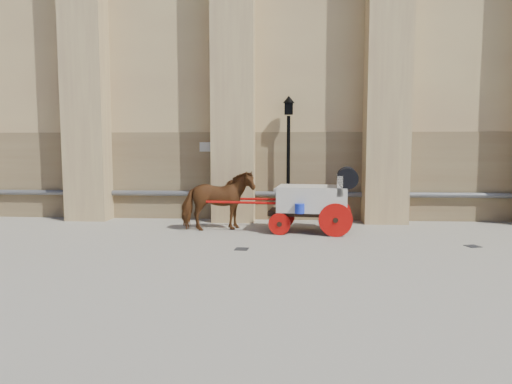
{
  "coord_description": "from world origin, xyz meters",
  "views": [
    {
      "loc": [
        0.77,
        -11.58,
        2.47
      ],
      "look_at": [
        -0.13,
        1.81,
        1.17
      ],
      "focal_mm": 32.0,
      "sensor_mm": 36.0,
      "label": 1
    }
  ],
  "objects": [
    {
      "name": "street_lamp",
      "position": [
        0.83,
        3.57,
        2.23
      ],
      "size": [
        0.39,
        0.39,
        4.16
      ],
      "color": "black",
      "rests_on": "ground"
    },
    {
      "name": "carriage",
      "position": [
        1.68,
        1.74,
        1.03
      ],
      "size": [
        4.46,
        1.66,
        1.91
      ],
      "rotation": [
        0.0,
        0.0,
        -0.1
      ],
      "color": "black",
      "rests_on": "ground"
    },
    {
      "name": "ground",
      "position": [
        0.0,
        0.0,
        0.0
      ],
      "size": [
        90.0,
        90.0,
        0.0
      ],
      "primitive_type": "plane",
      "color": "gray",
      "rests_on": "ground"
    },
    {
      "name": "drain_grate_far",
      "position": [
        5.46,
        0.02,
        0.01
      ],
      "size": [
        0.4,
        0.4,
        0.01
      ],
      "primitive_type": "cube",
      "rotation": [
        0.0,
        0.0,
        0.32
      ],
      "color": "black",
      "rests_on": "ground"
    },
    {
      "name": "drain_grate_near",
      "position": [
        -0.31,
        -0.68,
        0.01
      ],
      "size": [
        0.35,
        0.35,
        0.01
      ],
      "primitive_type": "cube",
      "rotation": [
        0.0,
        0.0,
        -0.1
      ],
      "color": "black",
      "rests_on": "ground"
    },
    {
      "name": "horse",
      "position": [
        -1.27,
        1.85,
        0.89
      ],
      "size": [
        2.31,
        1.57,
        1.79
      ],
      "primitive_type": "imported",
      "rotation": [
        0.0,
        0.0,
        1.88
      ],
      "color": "brown",
      "rests_on": "ground"
    }
  ]
}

